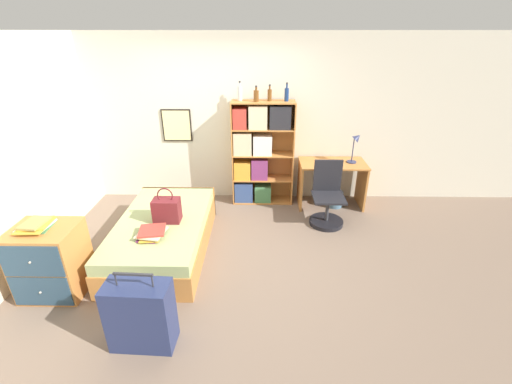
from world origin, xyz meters
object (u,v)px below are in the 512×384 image
Objects in this scene: dresser at (51,261)px; bottle_clear at (270,95)px; bottle_green at (240,93)px; desk_lamp at (356,142)px; magazine_pile_on_dresser at (36,225)px; bottle_brown at (256,95)px; suitcase at (141,315)px; bottle_blue at (287,94)px; waste_bin at (335,199)px; bookcase at (257,152)px; desk at (332,176)px; bed at (164,234)px; desk_chair at (327,205)px; book_stack_on_bed at (151,233)px; handbag at (167,210)px.

dresser is 3.32× the size of bottle_clear.
bottle_green reaches higher than desk_lamp.
dresser is at bearing -129.76° from bottle_green.
bottle_brown reaches higher than magazine_pile_on_dresser.
bottle_blue is (1.42, 2.93, 1.42)m from suitcase.
bottle_clear is at bearing -3.25° from bottle_green.
bottle_brown is 2.06m from waste_bin.
bookcase is (2.16, 2.23, 0.47)m from dresser.
dresser is at bearing 149.52° from suitcase.
desk is at bearing -9.84° from bottle_blue.
desk is (3.40, 2.08, -0.32)m from magazine_pile_on_dresser.
bed is 2.37m from bottle_brown.
bottle_blue is at bearing 130.41° from desk_chair.
book_stack_on_bed is 0.40× the size of desk_chair.
magazine_pile_on_dresser reaches higher than desk.
bottle_brown is 0.47× the size of desk_lamp.
bottle_clear is (1.17, 2.94, 1.40)m from suitcase.
bed is 3.11m from desk_lamp.
desk reaches higher than book_stack_on_bed.
handbag reaches higher than bed.
bottle_clear is 0.89× the size of bottle_blue.
handbag is 1.32m from dresser.
bottle_brown is at bearing 44.83° from magazine_pile_on_dresser.
bottle_blue is (0.69, -0.04, -0.01)m from bottle_green.
bookcase is at bearing 53.67° from handbag.
bookcase reaches higher than desk_chair.
bottle_brown is at bearing 53.68° from handbag.
bookcase reaches higher than suitcase.
suitcase is at bearing -131.56° from desk_lamp.
bookcase is 1.37m from desk_chair.
bottle_clear is at bearing 139.70° from desk_chair.
desk_lamp is 0.52× the size of desk_chair.
desk_chair is (2.21, 0.73, 0.07)m from bed.
desk is at bearing 32.26° from dresser.
bottle_green is at bearing 57.97° from bed.
waste_bin is at bearing 50.61° from suitcase.
handbag reaches higher than book_stack_on_bed.
handbag is 0.57× the size of dresser.
bottle_brown is at bearing 147.27° from desk_chair.
desk_lamp is (1.51, -0.11, 0.19)m from bookcase.
dresser is at bearing -144.96° from handbag.
bottle_blue reaches higher than book_stack_on_bed.
suitcase is at bearing -111.62° from bottle_clear.
handbag is at bearing -118.45° from bottle_green.
bottle_clear is at bearing 8.33° from bookcase.
book_stack_on_bed is 0.46× the size of suitcase.
waste_bin is (1.08, -0.20, -1.61)m from bottle_clear.
handbag is (0.09, -0.06, 0.38)m from bed.
bottle_blue is (0.45, 0.03, 0.02)m from bottle_brown.
desk_lamp is (2.69, 1.32, 0.83)m from bed.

